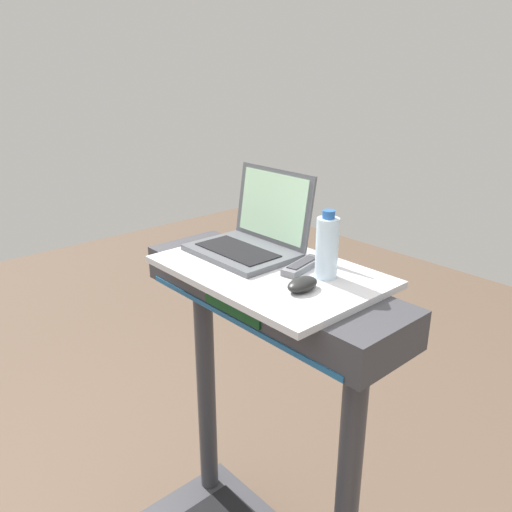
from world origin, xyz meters
The scene contains 5 objects.
desk_board centered at (0.00, 0.70, 1.19)m, with size 0.66×0.44×0.02m, color silver.
laptop centered at (-0.14, 0.76, 1.25)m, with size 0.33×0.28×0.25m.
computer_mouse centered at (0.17, 0.66, 1.22)m, with size 0.06×0.10×0.03m, color black.
water_bottle centered at (0.16, 0.77, 1.29)m, with size 0.06×0.06×0.19m.
tv_remote centered at (0.07, 0.77, 1.21)m, with size 0.08×0.17×0.02m.
Camera 1 is at (1.03, -0.27, 1.76)m, focal length 36.31 mm.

